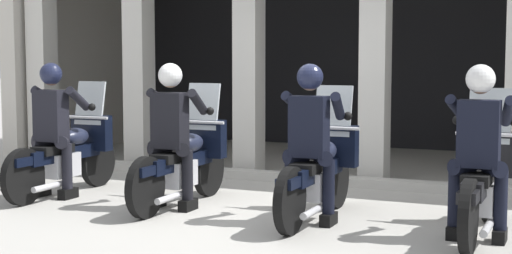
{
  "coord_description": "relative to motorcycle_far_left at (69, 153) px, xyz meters",
  "views": [
    {
      "loc": [
        3.32,
        -7.43,
        1.64
      ],
      "look_at": [
        0.0,
        0.07,
        0.89
      ],
      "focal_mm": 53.16,
      "sensor_mm": 36.0,
      "label": 1
    }
  ],
  "objects": [
    {
      "name": "motorcycle_far_left",
      "position": [
        0.0,
        0.0,
        0.0
      ],
      "size": [
        0.62,
        2.04,
        1.35
      ],
      "rotation": [
        0.0,
        0.0,
        -0.17
      ],
      "color": "black",
      "rests_on": "ground"
    },
    {
      "name": "kerb_strip",
      "position": [
        2.22,
        1.87,
        -0.44
      ],
      "size": [
        9.72,
        0.24,
        0.12
      ],
      "primitive_type": "cube",
      "color": "#B7B5AD",
      "rests_on": "ground"
    },
    {
      "name": "ground_plane",
      "position": [
        2.42,
        3.04,
        -0.5
      ],
      "size": [
        80.0,
        80.0,
        0.0
      ],
      "primitive_type": "plane",
      "color": "#A8A59E"
    },
    {
      "name": "motorcycle_center_right",
      "position": [
        3.23,
        -0.11,
        0.0
      ],
      "size": [
        0.62,
        2.04,
        1.35
      ],
      "rotation": [
        0.0,
        0.0,
        -0.22
      ],
      "color": "black",
      "rests_on": "ground"
    },
    {
      "name": "police_officer_far_right",
      "position": [
        4.85,
        -0.44,
        0.44
      ],
      "size": [
        0.63,
        0.61,
        1.58
      ],
      "rotation": [
        0.0,
        0.0,
        -0.29
      ],
      "color": "black",
      "rests_on": "ground"
    },
    {
      "name": "police_officer_center_right",
      "position": [
        3.23,
        -0.39,
        0.44
      ],
      "size": [
        0.63,
        0.61,
        1.58
      ],
      "rotation": [
        0.0,
        0.0,
        -0.22
      ],
      "color": "black",
      "rests_on": "ground"
    },
    {
      "name": "police_officer_center_left",
      "position": [
        1.62,
        -0.32,
        0.44
      ],
      "size": [
        0.63,
        0.61,
        1.58
      ],
      "rotation": [
        0.0,
        0.0,
        -0.3
      ],
      "color": "black",
      "rests_on": "ground"
    },
    {
      "name": "police_officer_far_left",
      "position": [
        -0.0,
        -0.28,
        0.44
      ],
      "size": [
        0.63,
        0.61,
        1.58
      ],
      "rotation": [
        0.0,
        0.0,
        -0.17
      ],
      "color": "black",
      "rests_on": "ground"
    },
    {
      "name": "motorcycle_far_right",
      "position": [
        4.85,
        -0.16,
        0.0
      ],
      "size": [
        0.62,
        2.04,
        1.35
      ],
      "rotation": [
        0.0,
        0.0,
        -0.29
      ],
      "color": "black",
      "rests_on": "ground"
    },
    {
      "name": "station_building",
      "position": [
        2.22,
        4.6,
        1.66
      ],
      "size": [
        10.22,
        4.49,
        3.45
      ],
      "color": "black",
      "rests_on": "ground"
    },
    {
      "name": "motorcycle_center_left",
      "position": [
        1.62,
        -0.03,
        0.0
      ],
      "size": [
        0.62,
        2.04,
        1.35
      ],
      "rotation": [
        0.0,
        0.0,
        -0.3
      ],
      "color": "black",
      "rests_on": "ground"
    }
  ]
}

